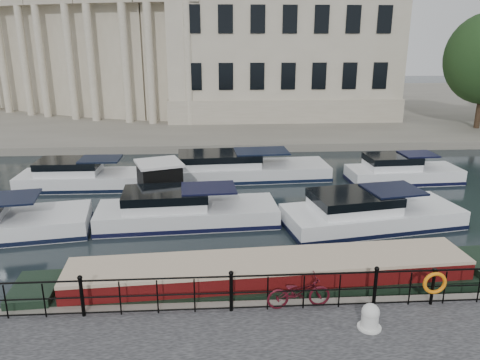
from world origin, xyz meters
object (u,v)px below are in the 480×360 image
object	(u,v)px
harbour_hut	(160,185)
bicycle	(299,292)
life_ring_post	(434,283)
mooring_bollard	(370,317)
narrowboat	(270,284)

from	to	relation	value
harbour_hut	bicycle	bearing A→B (deg)	-82.63
bicycle	life_ring_post	xyz separation A→B (m)	(3.76, -0.15, 0.22)
mooring_bollard	bicycle	bearing A→B (deg)	146.87
mooring_bollard	life_ring_post	xyz separation A→B (m)	(2.10, 0.93, 0.36)
narrowboat	harbour_hut	bearing A→B (deg)	113.06
bicycle	life_ring_post	world-z (taller)	life_ring_post
life_ring_post	harbour_hut	bearing A→B (deg)	129.85
bicycle	narrowboat	xyz separation A→B (m)	(-0.58, 1.64, -0.66)
bicycle	mooring_bollard	world-z (taller)	bicycle
mooring_bollard	narrowboat	distance (m)	3.57
mooring_bollard	harbour_hut	world-z (taller)	harbour_hut
life_ring_post	narrowboat	bearing A→B (deg)	157.51
bicycle	narrowboat	distance (m)	1.86
bicycle	mooring_bollard	xyz separation A→B (m)	(1.67, -1.09, -0.14)
life_ring_post	narrowboat	world-z (taller)	life_ring_post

